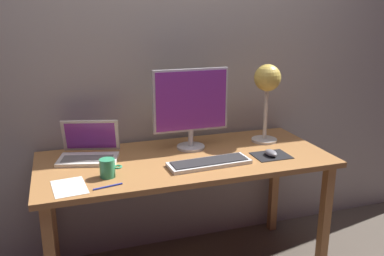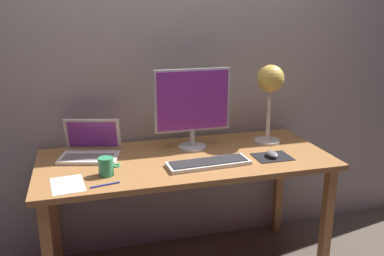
% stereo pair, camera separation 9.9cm
% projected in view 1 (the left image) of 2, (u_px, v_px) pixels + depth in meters
% --- Properties ---
extents(back_wall, '(4.80, 0.06, 2.60)m').
position_uv_depth(back_wall, '(165.00, 48.00, 2.49)').
color(back_wall, '#A8A099').
rests_on(back_wall, ground).
extents(desk, '(1.60, 0.70, 0.74)m').
position_uv_depth(desk, '(185.00, 170.00, 2.30)').
color(desk, '#A8703D').
rests_on(desk, ground).
extents(monitor, '(0.44, 0.16, 0.47)m').
position_uv_depth(monitor, '(191.00, 104.00, 2.35)').
color(monitor, silver).
rests_on(monitor, desk).
extents(keyboard_main, '(0.45, 0.16, 0.03)m').
position_uv_depth(keyboard_main, '(209.00, 163.00, 2.16)').
color(keyboard_main, silver).
rests_on(keyboard_main, desk).
extents(laptop, '(0.36, 0.31, 0.20)m').
position_uv_depth(laptop, '(89.00, 148.00, 2.25)').
color(laptop, silver).
rests_on(laptop, desk).
extents(desk_lamp, '(0.16, 0.16, 0.48)m').
position_uv_depth(desk_lamp, '(267.00, 84.00, 2.45)').
color(desk_lamp, beige).
rests_on(desk_lamp, desk).
extents(mousepad, '(0.20, 0.16, 0.00)m').
position_uv_depth(mousepad, '(271.00, 156.00, 2.30)').
color(mousepad, black).
rests_on(mousepad, desk).
extents(mouse, '(0.06, 0.10, 0.03)m').
position_uv_depth(mouse, '(271.00, 153.00, 2.29)').
color(mouse, slate).
rests_on(mouse, mousepad).
extents(coffee_mug, '(0.11, 0.07, 0.09)m').
position_uv_depth(coffee_mug, '(108.00, 168.00, 2.00)').
color(coffee_mug, '#339966').
rests_on(coffee_mug, desk).
extents(paper_sheet_near_mouse, '(0.17, 0.22, 0.00)m').
position_uv_depth(paper_sheet_near_mouse, '(69.00, 187.00, 1.90)').
color(paper_sheet_near_mouse, white).
rests_on(paper_sheet_near_mouse, desk).
extents(pen, '(0.14, 0.04, 0.01)m').
position_uv_depth(pen, '(108.00, 187.00, 1.89)').
color(pen, '#2633A5').
rests_on(pen, desk).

